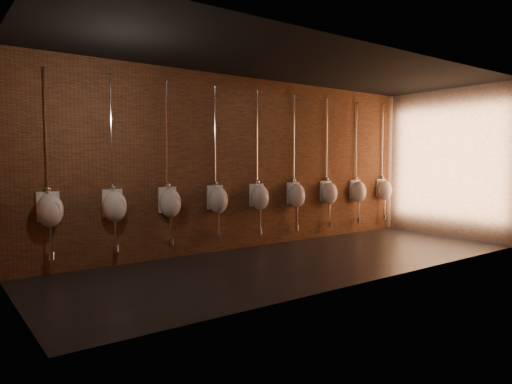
# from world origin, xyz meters

# --- Properties ---
(ground) EXTENTS (8.50, 8.50, 0.00)m
(ground) POSITION_xyz_m (0.00, 0.00, 0.00)
(ground) COLOR black
(ground) RESTS_ON ground
(room_shell) EXTENTS (8.54, 3.04, 3.22)m
(room_shell) POSITION_xyz_m (0.00, 0.00, 2.01)
(room_shell) COLOR black
(room_shell) RESTS_ON ground
(urinal_0) EXTENTS (0.38, 0.33, 2.72)m
(urinal_0) POSITION_xyz_m (-3.60, 1.37, 0.96)
(urinal_0) COLOR white
(urinal_0) RESTS_ON ground
(urinal_1) EXTENTS (0.38, 0.33, 2.72)m
(urinal_1) POSITION_xyz_m (-2.67, 1.37, 0.96)
(urinal_1) COLOR white
(urinal_1) RESTS_ON ground
(urinal_2) EXTENTS (0.38, 0.33, 2.72)m
(urinal_2) POSITION_xyz_m (-1.74, 1.37, 0.96)
(urinal_2) COLOR white
(urinal_2) RESTS_ON ground
(urinal_3) EXTENTS (0.38, 0.33, 2.72)m
(urinal_3) POSITION_xyz_m (-0.81, 1.37, 0.96)
(urinal_3) COLOR white
(urinal_3) RESTS_ON ground
(urinal_4) EXTENTS (0.38, 0.33, 2.72)m
(urinal_4) POSITION_xyz_m (0.12, 1.37, 0.96)
(urinal_4) COLOR white
(urinal_4) RESTS_ON ground
(urinal_5) EXTENTS (0.38, 0.33, 2.72)m
(urinal_5) POSITION_xyz_m (1.05, 1.37, 0.96)
(urinal_5) COLOR white
(urinal_5) RESTS_ON ground
(urinal_6) EXTENTS (0.38, 0.33, 2.72)m
(urinal_6) POSITION_xyz_m (1.97, 1.37, 0.96)
(urinal_6) COLOR white
(urinal_6) RESTS_ON ground
(urinal_7) EXTENTS (0.38, 0.33, 2.72)m
(urinal_7) POSITION_xyz_m (2.90, 1.37, 0.96)
(urinal_7) COLOR white
(urinal_7) RESTS_ON ground
(urinal_8) EXTENTS (0.38, 0.33, 2.72)m
(urinal_8) POSITION_xyz_m (3.83, 1.37, 0.96)
(urinal_8) COLOR white
(urinal_8) RESTS_ON ground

